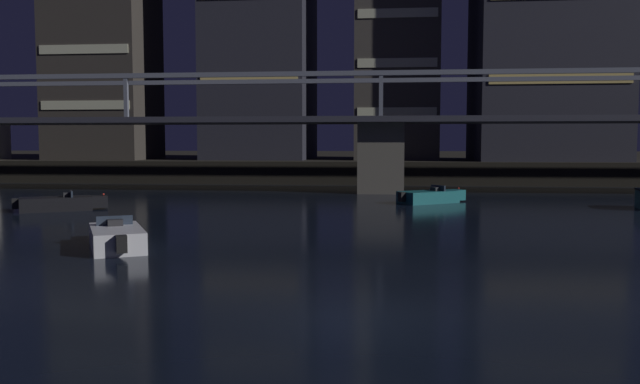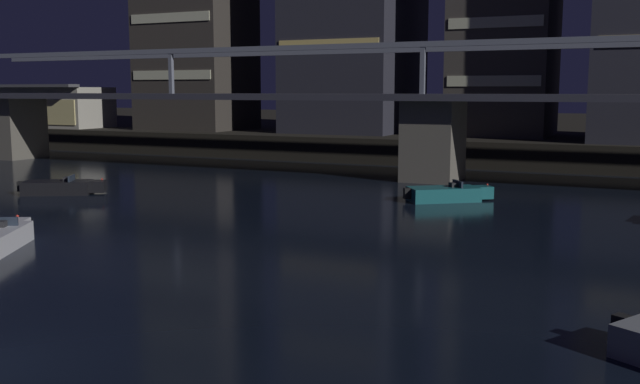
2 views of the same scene
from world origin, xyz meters
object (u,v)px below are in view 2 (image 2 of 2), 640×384
at_px(river_bridge, 434,117).
at_px(speedboat_mid_center, 61,187).
at_px(waterfront_pavilion, 55,107).
at_px(speedboat_mid_left, 447,194).

relative_size(river_bridge, speedboat_mid_center, 17.61).
xyz_separation_m(waterfront_pavilion, speedboat_mid_left, (50.09, -20.82, -4.02)).
bearing_deg(speedboat_mid_center, waterfront_pavilion, 135.18).
xyz_separation_m(speedboat_mid_left, speedboat_mid_center, (-21.98, -7.11, 0.00)).
relative_size(waterfront_pavilion, speedboat_mid_center, 2.55).
bearing_deg(speedboat_mid_left, river_bridge, 110.78).
relative_size(river_bridge, waterfront_pavilion, 6.91).
distance_m(waterfront_pavilion, speedboat_mid_center, 39.83).
bearing_deg(river_bridge, speedboat_mid_left, -69.22).
relative_size(waterfront_pavilion, speedboat_mid_left, 2.63).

